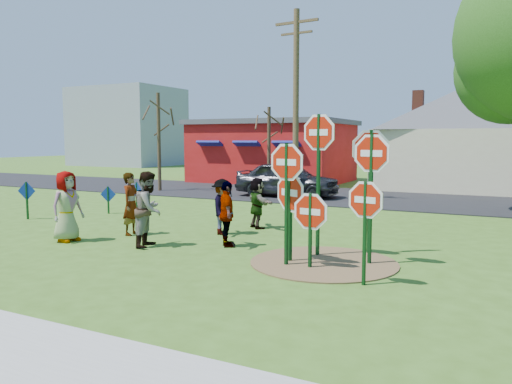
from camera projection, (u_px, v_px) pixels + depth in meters
ground at (180, 237)px, 13.74m from camera, size 120.00×120.00×0.00m
road at (321, 195)px, 23.94m from camera, size 120.00×7.50×0.04m
dirt_patch at (324, 262)px, 10.83m from camera, size 3.20×3.20×0.03m
red_building at (274, 151)px, 31.97m from camera, size 9.40×7.69×3.90m
cream_house at (458, 135)px, 26.93m from camera, size 9.40×9.40×6.50m
distant_building at (128, 127)px, 52.52m from camera, size 10.00×8.00×8.00m
stop_sign_a at (290, 198)px, 10.82m from camera, size 1.07×0.56×2.13m
stop_sign_b at (319, 148)px, 11.26m from camera, size 1.10×0.29×3.40m
stop_sign_c at (371, 168)px, 10.51m from camera, size 1.09×0.25×2.94m
stop_sign_d at (370, 160)px, 11.47m from camera, size 1.04×0.62×3.06m
stop_sign_e at (310, 216)px, 10.29m from camera, size 1.05×0.13×1.72m
stop_sign_f at (365, 207)px, 9.06m from camera, size 0.92×0.20×2.05m
stop_sign_g at (287, 176)px, 10.42m from camera, size 1.07×0.18×2.74m
blue_diamond_b at (27, 196)px, 16.75m from camera, size 0.62×0.22×1.28m
blue_diamond_c at (108, 197)px, 18.03m from camera, size 0.58×0.18×1.00m
blue_diamond_d at (137, 194)px, 18.44m from camera, size 0.61×0.15×1.12m
person_a at (67, 206)px, 13.08m from camera, size 0.65×0.95×1.86m
person_b at (131, 204)px, 13.98m from camera, size 0.50×0.69×1.76m
person_c at (149, 209)px, 12.47m from camera, size 0.94×1.08×1.89m
person_d at (222, 207)px, 14.07m from camera, size 0.91×1.16×1.58m
person_e at (227, 214)px, 12.42m from camera, size 0.91×1.01×1.65m
person_f at (257, 203)px, 15.06m from camera, size 1.38×1.28×1.54m
suv at (287, 179)px, 23.12m from camera, size 4.86×2.10×1.63m
utility_pole at (296, 102)px, 21.47m from camera, size 2.00×0.26×8.18m
bare_tree_west at (159, 128)px, 25.65m from camera, size 1.80×1.80×5.06m
bare_tree_east at (269, 137)px, 26.07m from camera, size 1.80×1.80×4.37m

